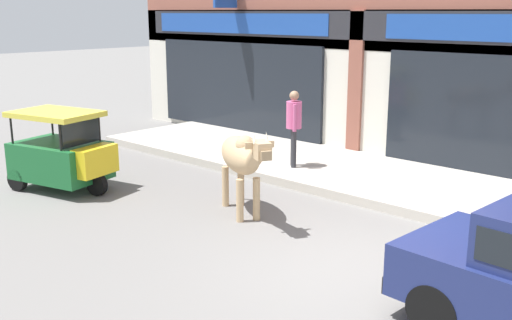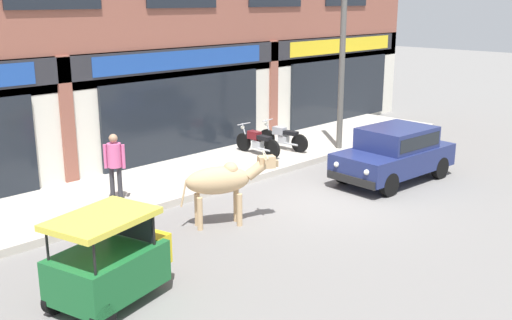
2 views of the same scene
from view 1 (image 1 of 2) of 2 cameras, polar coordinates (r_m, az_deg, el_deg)
name	(u,v)px [view 1 (image 1 of 2)]	position (r m, az deg, el deg)	size (l,w,h in m)	color
ground_plane	(374,272)	(8.22, 11.18, -10.43)	(90.00, 90.00, 0.00)	slate
sidewalk	(487,201)	(11.38, 21.15, -3.71)	(19.00, 3.10, 0.18)	#B7AFA3
cow	(242,157)	(9.96, -1.35, 0.29)	(1.94, 1.28, 1.61)	tan
auto_rickshaw	(63,156)	(12.06, -17.87, 0.35)	(2.13, 1.53, 1.52)	black
pedestrian	(294,120)	(12.47, 3.63, 3.79)	(0.37, 0.39, 1.60)	#2D2D33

